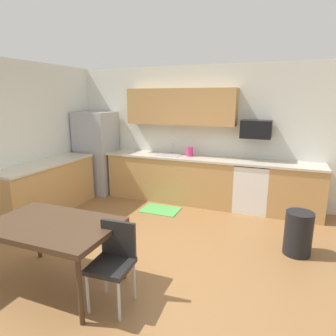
{
  "coord_description": "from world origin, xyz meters",
  "views": [
    {
      "loc": [
        1.64,
        -3.16,
        2.07
      ],
      "look_at": [
        0.0,
        1.0,
        1.0
      ],
      "focal_mm": 31.44,
      "sensor_mm": 36.0,
      "label": 1
    }
  ],
  "objects_px": {
    "microwave": "(256,129)",
    "dining_table": "(52,228)",
    "kettle": "(190,152)",
    "chair_near_table": "(114,257)",
    "oven_range": "(252,187)",
    "refrigerator": "(97,153)",
    "trash_bin": "(298,233)"
  },
  "relations": [
    {
      "from": "chair_near_table",
      "to": "kettle",
      "type": "height_order",
      "value": "kettle"
    },
    {
      "from": "dining_table",
      "to": "chair_near_table",
      "type": "distance_m",
      "value": 0.78
    },
    {
      "from": "oven_range",
      "to": "microwave",
      "type": "distance_m",
      "value": 1.07
    },
    {
      "from": "refrigerator",
      "to": "dining_table",
      "type": "bearing_deg",
      "value": -63.11
    },
    {
      "from": "chair_near_table",
      "to": "kettle",
      "type": "bearing_deg",
      "value": 94.0
    },
    {
      "from": "refrigerator",
      "to": "kettle",
      "type": "height_order",
      "value": "refrigerator"
    },
    {
      "from": "oven_range",
      "to": "trash_bin",
      "type": "relative_size",
      "value": 1.52
    },
    {
      "from": "refrigerator",
      "to": "microwave",
      "type": "relative_size",
      "value": 3.28
    },
    {
      "from": "dining_table",
      "to": "microwave",
      "type": "bearing_deg",
      "value": 61.59
    },
    {
      "from": "oven_range",
      "to": "dining_table",
      "type": "xyz_separation_m",
      "value": [
        -1.78,
        -3.18,
        0.24
      ]
    },
    {
      "from": "dining_table",
      "to": "chair_near_table",
      "type": "bearing_deg",
      "value": 0.27
    },
    {
      "from": "dining_table",
      "to": "chair_near_table",
      "type": "relative_size",
      "value": 1.65
    },
    {
      "from": "refrigerator",
      "to": "trash_bin",
      "type": "distance_m",
      "value": 4.38
    },
    {
      "from": "dining_table",
      "to": "kettle",
      "type": "xyz_separation_m",
      "value": [
        0.54,
        3.23,
        0.33
      ]
    },
    {
      "from": "microwave",
      "to": "dining_table",
      "type": "xyz_separation_m",
      "value": [
        -1.78,
        -3.28,
        -0.82
      ]
    },
    {
      "from": "kettle",
      "to": "oven_range",
      "type": "bearing_deg",
      "value": -2.31
    },
    {
      "from": "refrigerator",
      "to": "chair_near_table",
      "type": "bearing_deg",
      "value": -52.99
    },
    {
      "from": "microwave",
      "to": "kettle",
      "type": "bearing_deg",
      "value": -177.69
    },
    {
      "from": "refrigerator",
      "to": "trash_bin",
      "type": "height_order",
      "value": "refrigerator"
    },
    {
      "from": "oven_range",
      "to": "dining_table",
      "type": "distance_m",
      "value": 3.65
    },
    {
      "from": "trash_bin",
      "to": "oven_range",
      "type": "bearing_deg",
      "value": 118.1
    },
    {
      "from": "trash_bin",
      "to": "kettle",
      "type": "height_order",
      "value": "kettle"
    },
    {
      "from": "microwave",
      "to": "dining_table",
      "type": "relative_size",
      "value": 0.39
    },
    {
      "from": "refrigerator",
      "to": "trash_bin",
      "type": "relative_size",
      "value": 2.95
    },
    {
      "from": "microwave",
      "to": "trash_bin",
      "type": "xyz_separation_m",
      "value": [
        0.77,
        -1.54,
        -1.22
      ]
    },
    {
      "from": "microwave",
      "to": "dining_table",
      "type": "distance_m",
      "value": 3.82
    },
    {
      "from": "dining_table",
      "to": "chair_near_table",
      "type": "xyz_separation_m",
      "value": [
        0.76,
        0.0,
        -0.19
      ]
    },
    {
      "from": "kettle",
      "to": "chair_near_table",
      "type": "bearing_deg",
      "value": -86.0
    },
    {
      "from": "refrigerator",
      "to": "trash_bin",
      "type": "bearing_deg",
      "value": -18.28
    },
    {
      "from": "chair_near_table",
      "to": "microwave",
      "type": "bearing_deg",
      "value": 72.84
    },
    {
      "from": "oven_range",
      "to": "chair_near_table",
      "type": "distance_m",
      "value": 3.34
    },
    {
      "from": "trash_bin",
      "to": "microwave",
      "type": "bearing_deg",
      "value": 116.53
    }
  ]
}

